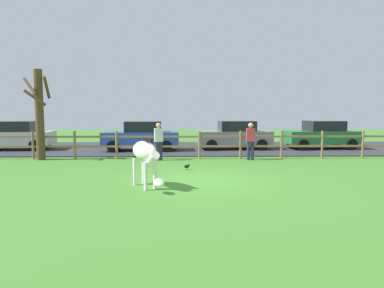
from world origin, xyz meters
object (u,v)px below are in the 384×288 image
(visitor_right_of_tree, at_px, (251,140))
(crow_on_grass, at_px, (187,166))
(visitor_left_of_tree, at_px, (159,140))
(parked_car_green, at_px, (322,134))
(parked_car_silver, at_px, (15,135))
(parked_car_blue, at_px, (141,136))
(zebra, at_px, (146,155))
(bare_tree, at_px, (39,113))
(parked_car_grey, at_px, (235,135))

(visitor_right_of_tree, bearing_deg, crow_on_grass, -138.42)
(crow_on_grass, xyz_separation_m, visitor_left_of_tree, (-1.22, 2.47, 0.78))
(parked_car_green, relative_size, visitor_left_of_tree, 2.50)
(crow_on_grass, relative_size, visitor_right_of_tree, 0.13)
(parked_car_green, bearing_deg, visitor_left_of_tree, -154.98)
(parked_car_silver, bearing_deg, visitor_right_of_tree, -17.56)
(crow_on_grass, xyz_separation_m, parked_car_blue, (-2.40, 5.92, 0.72))
(parked_car_blue, relative_size, parked_car_green, 1.00)
(zebra, bearing_deg, parked_car_green, 47.45)
(zebra, relative_size, parked_car_silver, 0.42)
(parked_car_blue, height_order, visitor_right_of_tree, visitor_right_of_tree)
(visitor_left_of_tree, distance_m, visitor_right_of_tree, 4.03)
(crow_on_grass, xyz_separation_m, visitor_right_of_tree, (2.81, 2.49, 0.78))
(parked_car_green, bearing_deg, zebra, -132.55)
(bare_tree, height_order, visitor_left_of_tree, bare_tree)
(crow_on_grass, bearing_deg, parked_car_green, 40.98)
(zebra, xyz_separation_m, visitor_right_of_tree, (3.99, 5.45, -0.02))
(crow_on_grass, relative_size, parked_car_silver, 0.05)
(parked_car_green, distance_m, visitor_right_of_tree, 6.27)
(zebra, relative_size, parked_car_blue, 0.43)
(parked_car_grey, height_order, visitor_left_of_tree, visitor_left_of_tree)
(parked_car_green, bearing_deg, visitor_right_of_tree, -139.38)
(crow_on_grass, distance_m, parked_car_blue, 6.42)
(zebra, bearing_deg, parked_car_blue, 97.86)
(parked_car_green, bearing_deg, parked_car_grey, -178.89)
(visitor_left_of_tree, bearing_deg, bare_tree, 177.20)
(parked_car_blue, height_order, parked_car_grey, same)
(bare_tree, bearing_deg, zebra, -47.16)
(parked_car_blue, distance_m, parked_car_silver, 6.91)
(bare_tree, xyz_separation_m, visitor_left_of_tree, (5.23, -0.26, -1.17))
(parked_car_grey, relative_size, parked_car_silver, 1.00)
(crow_on_grass, distance_m, visitor_right_of_tree, 3.84)
(bare_tree, xyz_separation_m, parked_car_grey, (9.12, 3.75, -1.23))
(parked_car_grey, distance_m, parked_car_silver, 11.98)
(zebra, relative_size, parked_car_green, 0.42)
(zebra, relative_size, visitor_right_of_tree, 1.06)
(parked_car_silver, bearing_deg, zebra, -48.80)
(bare_tree, bearing_deg, parked_car_grey, 22.36)
(zebra, distance_m, crow_on_grass, 3.28)
(parked_car_silver, xyz_separation_m, visitor_left_of_tree, (8.08, -3.85, 0.06))
(crow_on_grass, height_order, parked_car_silver, parked_car_silver)
(bare_tree, relative_size, visitor_right_of_tree, 2.42)
(parked_car_grey, bearing_deg, bare_tree, -157.64)
(parked_car_grey, bearing_deg, parked_car_green, 1.11)
(bare_tree, distance_m, parked_car_green, 14.59)
(bare_tree, distance_m, visitor_right_of_tree, 9.33)
(crow_on_grass, distance_m, parked_car_grey, 7.05)
(visitor_left_of_tree, bearing_deg, parked_car_grey, 45.81)
(parked_car_silver, bearing_deg, parked_car_grey, 0.75)
(zebra, bearing_deg, visitor_left_of_tree, 90.46)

